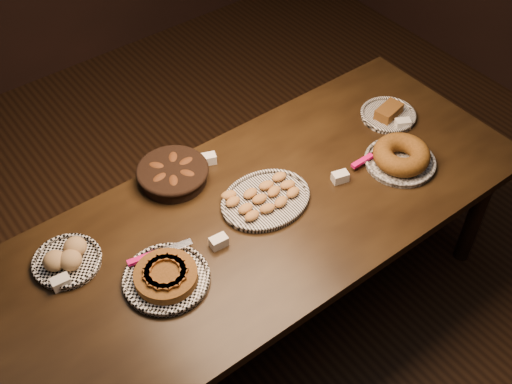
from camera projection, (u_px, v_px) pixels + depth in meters
ground at (260, 311)px, 3.23m from camera, size 5.00×5.00×0.00m
buffet_table at (261, 223)px, 2.74m from camera, size 2.40×1.00×0.75m
apple_tart_plate at (166, 277)px, 2.42m from camera, size 0.34×0.34×0.06m
madeleine_platter at (265, 199)px, 2.71m from camera, size 0.40×0.33×0.05m
bundt_cake_plate at (401, 157)px, 2.85m from camera, size 0.37×0.32×0.10m
croissant_basket at (173, 173)px, 2.78m from camera, size 0.32×0.32×0.08m
bread_roll_plate at (67, 259)px, 2.48m from camera, size 0.27×0.27×0.08m
loaf_plate at (388, 114)px, 3.10m from camera, size 0.27×0.27×0.06m
tent_cards at (254, 192)px, 2.73m from camera, size 1.77×0.51×0.04m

